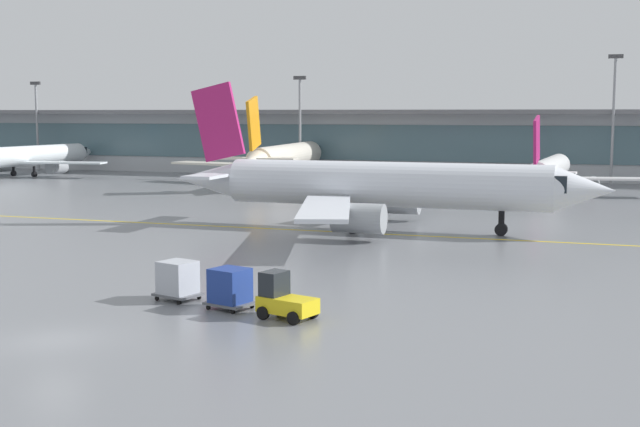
# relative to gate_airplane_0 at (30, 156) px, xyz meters

# --- Properties ---
(ground_plane) EXTENTS (400.00, 400.00, 0.00)m
(ground_plane) POSITION_rel_gate_airplane_0_xyz_m (58.57, -74.89, -2.87)
(ground_plane) COLOR slate
(taxiway_centreline_stripe) EXTENTS (110.00, 0.64, 0.01)m
(taxiway_centreline_stripe) POSITION_rel_gate_airplane_0_xyz_m (63.48, -41.25, -2.86)
(taxiway_centreline_stripe) COLOR yellow
(taxiway_centreline_stripe) RESTS_ON ground_plane
(terminal_concourse) EXTENTS (188.98, 11.00, 9.60)m
(terminal_concourse) POSITION_rel_gate_airplane_0_xyz_m (58.57, 17.16, 2.05)
(terminal_concourse) COLOR #B2B7BC
(terminal_concourse) RESTS_ON ground_plane
(gate_airplane_0) EXTENTS (26.74, 28.88, 9.56)m
(gate_airplane_0) POSITION_rel_gate_airplane_0_xyz_m (0.00, 0.00, 0.00)
(gate_airplane_0) COLOR white
(gate_airplane_0) RESTS_ON ground_plane
(gate_airplane_1) EXTENTS (31.11, 33.58, 11.12)m
(gate_airplane_1) POSITION_rel_gate_airplane_0_xyz_m (40.27, -0.58, 0.47)
(gate_airplane_1) COLOR silver
(gate_airplane_1) RESTS_ON ground_plane
(gate_airplane_2) EXTENTS (25.14, 27.07, 8.97)m
(gate_airplane_2) POSITION_rel_gate_airplane_0_xyz_m (73.60, -4.39, -0.18)
(gate_airplane_2) COLOR white
(gate_airplane_2) RESTS_ON ground_plane
(taxiing_regional_jet) EXTENTS (35.31, 32.95, 11.73)m
(taxiing_regional_jet) POSITION_rel_gate_airplane_0_xyz_m (63.03, -39.26, 0.65)
(taxiing_regional_jet) COLOR silver
(taxiing_regional_jet) RESTS_ON ground_plane
(baggage_tug) EXTENTS (2.89, 2.20, 2.10)m
(baggage_tug) POSITION_rel_gate_airplane_0_xyz_m (66.11, -68.45, -1.97)
(baggage_tug) COLOR yellow
(baggage_tug) RESTS_ON ground_plane
(cargo_dolly_lead) EXTENTS (2.46, 2.12, 1.94)m
(cargo_dolly_lead) POSITION_rel_gate_airplane_0_xyz_m (63.06, -67.56, -1.81)
(cargo_dolly_lead) COLOR #595B60
(cargo_dolly_lead) RESTS_ON ground_plane
(cargo_dolly_trailing) EXTENTS (2.46, 2.12, 1.94)m
(cargo_dolly_trailing) POSITION_rel_gate_airplane_0_xyz_m (59.79, -66.61, -1.81)
(cargo_dolly_trailing) COLOR #595B60
(cargo_dolly_trailing) RESTS_ON ground_plane
(apron_light_mast_0) EXTENTS (1.80, 0.36, 14.06)m
(apron_light_mast_0) POSITION_rel_gate_airplane_0_xyz_m (-6.22, 10.19, 4.85)
(apron_light_mast_0) COLOR gray
(apron_light_mast_0) RESTS_ON ground_plane
(apron_light_mast_1) EXTENTS (1.80, 0.36, 14.24)m
(apron_light_mast_1) POSITION_rel_gate_airplane_0_xyz_m (39.15, 7.85, 4.94)
(apron_light_mast_1) COLOR gray
(apron_light_mast_1) RESTS_ON ground_plane
(apron_light_mast_2) EXTENTS (1.80, 0.36, 16.44)m
(apron_light_mast_2) POSITION_rel_gate_airplane_0_xyz_m (80.42, 10.07, 6.05)
(apron_light_mast_2) COLOR gray
(apron_light_mast_2) RESTS_ON ground_plane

